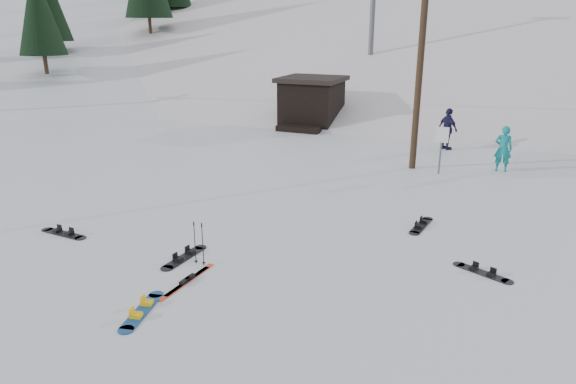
% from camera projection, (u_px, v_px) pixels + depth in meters
% --- Properties ---
extents(ground, '(200.00, 200.00, 0.00)m').
position_uv_depth(ground, '(164.00, 345.00, 9.38)').
color(ground, silver).
rests_on(ground, ground).
extents(ski_slope, '(60.00, 85.24, 65.97)m').
position_uv_depth(ski_slope, '(449.00, 178.00, 61.19)').
color(ski_slope, silver).
rests_on(ski_slope, ground).
extents(ridge_left, '(47.54, 95.03, 58.38)m').
position_uv_depth(ridge_left, '(163.00, 154.00, 68.16)').
color(ridge_left, silver).
rests_on(ridge_left, ground).
extents(treeline_left, '(20.00, 64.00, 10.00)m').
position_uv_depth(treeline_left, '(127.00, 76.00, 56.98)').
color(treeline_left, black).
rests_on(treeline_left, ground).
extents(treeline_crest, '(50.00, 6.00, 10.00)m').
position_uv_depth(treeline_crest, '(478.00, 59.00, 84.52)').
color(treeline_crest, black).
rests_on(treeline_crest, ski_slope).
extents(utility_pole, '(2.00, 0.26, 9.00)m').
position_uv_depth(utility_pole, '(421.00, 49.00, 19.40)').
color(utility_pole, '#3A2819').
rests_on(utility_pole, ground).
extents(trail_sign, '(0.50, 0.09, 1.85)m').
position_uv_depth(trail_sign, '(441.00, 142.00, 19.69)').
color(trail_sign, '#595B60').
rests_on(trail_sign, ground).
extents(lift_hut, '(3.40, 4.10, 2.75)m').
position_uv_depth(lift_hut, '(311.00, 102.00, 29.11)').
color(lift_hut, black).
rests_on(lift_hut, ground).
extents(hero_snowboard, '(0.61, 1.64, 0.12)m').
position_uv_depth(hero_snowboard, '(142.00, 311.00, 10.46)').
color(hero_snowboard, '#154A8E').
rests_on(hero_snowboard, ground).
extents(hero_skis, '(0.22, 1.94, 0.10)m').
position_uv_depth(hero_skis, '(187.00, 281.00, 11.68)').
color(hero_skis, red).
rests_on(hero_skis, ground).
extents(ski_poles, '(0.30, 0.08, 1.09)m').
position_uv_depth(ski_poles, '(199.00, 243.00, 12.37)').
color(ski_poles, black).
rests_on(ski_poles, ground).
extents(board_scatter_a, '(1.63, 0.39, 0.11)m').
position_uv_depth(board_scatter_a, '(63.00, 233.00, 14.31)').
color(board_scatter_a, black).
rests_on(board_scatter_a, ground).
extents(board_scatter_b, '(0.41, 1.65, 0.12)m').
position_uv_depth(board_scatter_b, '(184.00, 257.00, 12.86)').
color(board_scatter_b, black).
rests_on(board_scatter_b, ground).
extents(board_scatter_d, '(1.38, 0.77, 0.10)m').
position_uv_depth(board_scatter_d, '(482.00, 272.00, 12.07)').
color(board_scatter_d, black).
rests_on(board_scatter_d, ground).
extents(board_scatter_f, '(0.48, 1.59, 0.11)m').
position_uv_depth(board_scatter_f, '(421.00, 225.00, 14.87)').
color(board_scatter_f, black).
rests_on(board_scatter_f, ground).
extents(skier_teal, '(0.67, 0.44, 1.82)m').
position_uv_depth(skier_teal, '(503.00, 149.00, 20.15)').
color(skier_teal, '#0C8081').
rests_on(skier_teal, ground).
extents(skier_navy, '(1.16, 1.08, 1.92)m').
position_uv_depth(skier_navy, '(448.00, 129.00, 23.64)').
color(skier_navy, '#1A183D').
rests_on(skier_navy, ground).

